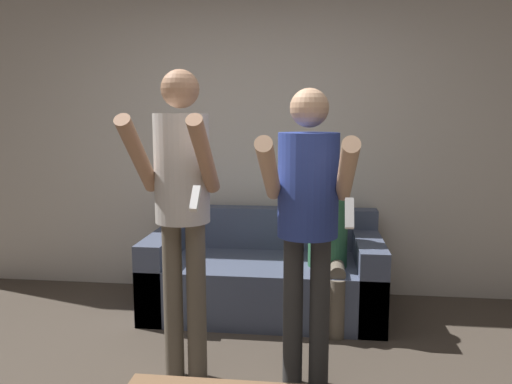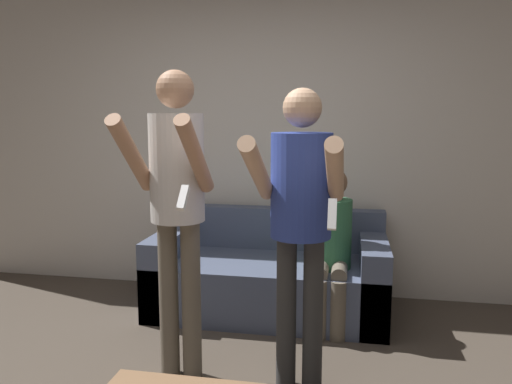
{
  "view_description": "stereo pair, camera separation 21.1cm",
  "coord_description": "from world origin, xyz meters",
  "px_view_note": "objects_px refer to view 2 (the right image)",
  "views": [
    {
      "loc": [
        0.48,
        -1.99,
        1.5
      ],
      "look_at": [
        0.1,
        1.18,
        1.02
      ],
      "focal_mm": 35.0,
      "sensor_mm": 36.0,
      "label": 1
    },
    {
      "loc": [
        0.68,
        -1.95,
        1.5
      ],
      "look_at": [
        0.1,
        1.18,
        1.02
      ],
      "focal_mm": 35.0,
      "sensor_mm": 36.0,
      "label": 2
    }
  ],
  "objects_px": {
    "person_standing_left": "(177,193)",
    "person_seated": "(331,242)",
    "couch": "(269,277)",
    "person_standing_right": "(301,207)"
  },
  "relations": [
    {
      "from": "person_standing_right",
      "to": "person_seated",
      "type": "relative_size",
      "value": 1.44
    },
    {
      "from": "couch",
      "to": "person_standing_right",
      "type": "height_order",
      "value": "person_standing_right"
    },
    {
      "from": "person_standing_left",
      "to": "person_seated",
      "type": "bearing_deg",
      "value": 48.02
    },
    {
      "from": "couch",
      "to": "person_seated",
      "type": "relative_size",
      "value": 1.55
    },
    {
      "from": "person_standing_left",
      "to": "person_seated",
      "type": "height_order",
      "value": "person_standing_left"
    },
    {
      "from": "person_standing_left",
      "to": "person_standing_right",
      "type": "xyz_separation_m",
      "value": [
        0.69,
        -0.01,
        -0.05
      ]
    },
    {
      "from": "couch",
      "to": "person_standing_left",
      "type": "xyz_separation_m",
      "value": [
        -0.34,
        -1.12,
        0.82
      ]
    },
    {
      "from": "couch",
      "to": "person_standing_left",
      "type": "height_order",
      "value": "person_standing_left"
    },
    {
      "from": "couch",
      "to": "person_standing_left",
      "type": "bearing_deg",
      "value": -107.05
    },
    {
      "from": "couch",
      "to": "person_standing_right",
      "type": "distance_m",
      "value": 1.4
    }
  ]
}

